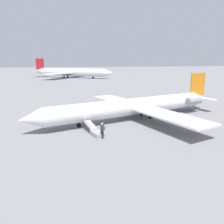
{
  "coord_description": "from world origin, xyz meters",
  "views": [
    {
      "loc": [
        10.73,
        28.37,
        8.08
      ],
      "look_at": [
        3.42,
        1.67,
        1.65
      ],
      "focal_mm": 35.0,
      "sensor_mm": 36.0,
      "label": 1
    }
  ],
  "objects_px": {
    "airplane_main": "(137,106)",
    "passenger": "(102,130)",
    "boarding_stairs": "(96,132)",
    "airplane_far_center": "(70,72)"
  },
  "relations": [
    {
      "from": "boarding_stairs",
      "to": "airplane_main",
      "type": "bearing_deg",
      "value": -65.99
    },
    {
      "from": "airplane_far_center",
      "to": "boarding_stairs",
      "type": "bearing_deg",
      "value": -55.19
    },
    {
      "from": "airplane_main",
      "to": "passenger",
      "type": "relative_size",
      "value": 17.33
    },
    {
      "from": "airplane_main",
      "to": "passenger",
      "type": "xyz_separation_m",
      "value": [
        6.74,
        6.92,
        -0.85
      ]
    },
    {
      "from": "airplane_far_center",
      "to": "passenger",
      "type": "distance_m",
      "value": 91.48
    },
    {
      "from": "airplane_far_center",
      "to": "passenger",
      "type": "bearing_deg",
      "value": -54.88
    },
    {
      "from": "airplane_main",
      "to": "boarding_stairs",
      "type": "distance_m",
      "value": 9.27
    },
    {
      "from": "passenger",
      "to": "airplane_far_center",
      "type": "bearing_deg",
      "value": -17.17
    },
    {
      "from": "airplane_main",
      "to": "passenger",
      "type": "height_order",
      "value": "airplane_main"
    },
    {
      "from": "boarding_stairs",
      "to": "passenger",
      "type": "distance_m",
      "value": 1.45
    }
  ]
}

